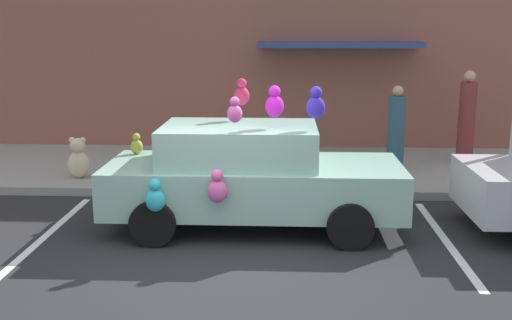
% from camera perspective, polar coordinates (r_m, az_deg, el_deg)
% --- Properties ---
extents(ground_plane, '(60.00, 60.00, 0.00)m').
position_cam_1_polar(ground_plane, '(8.00, -3.12, -9.47)').
color(ground_plane, '#262628').
extents(sidewalk, '(24.00, 4.00, 0.15)m').
position_cam_1_polar(sidewalk, '(12.74, -0.87, -0.77)').
color(sidewalk, gray).
rests_on(sidewalk, ground).
extents(storefront_building, '(24.00, 1.25, 6.40)m').
position_cam_1_polar(storefront_building, '(14.55, -0.29, 13.24)').
color(storefront_building, brown).
rests_on(storefront_building, ground).
extents(parking_stripe_front, '(0.12, 3.60, 0.01)m').
position_cam_1_polar(parking_stripe_front, '(9.18, 17.09, -7.07)').
color(parking_stripe_front, silver).
rests_on(parking_stripe_front, ground).
extents(parking_stripe_rear, '(0.12, 3.60, 0.01)m').
position_cam_1_polar(parking_stripe_rear, '(9.53, -18.65, -6.46)').
color(parking_stripe_rear, silver).
rests_on(parking_stripe_rear, ground).
extents(plush_covered_car, '(4.33, 2.06, 2.18)m').
position_cam_1_polar(plush_covered_car, '(9.11, -0.57, -1.41)').
color(plush_covered_car, '#8DBCAA').
rests_on(plush_covered_car, ground).
extents(teddy_bear_on_sidewalk, '(0.41, 0.34, 0.78)m').
position_cam_1_polar(teddy_bear_on_sidewalk, '(12.04, -16.10, 0.08)').
color(teddy_bear_on_sidewalk, beige).
rests_on(teddy_bear_on_sidewalk, sidewalk).
extents(pedestrian_near_shopfront, '(0.34, 0.34, 1.91)m').
position_cam_1_polar(pedestrian_near_shopfront, '(13.54, 18.91, 3.53)').
color(pedestrian_near_shopfront, maroon).
rests_on(pedestrian_near_shopfront, sidewalk).
extents(pedestrian_walking_past, '(0.34, 0.34, 1.67)m').
position_cam_1_polar(pedestrian_walking_past, '(12.55, 12.82, 2.66)').
color(pedestrian_walking_past, '#2E5768').
rests_on(pedestrian_walking_past, sidewalk).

